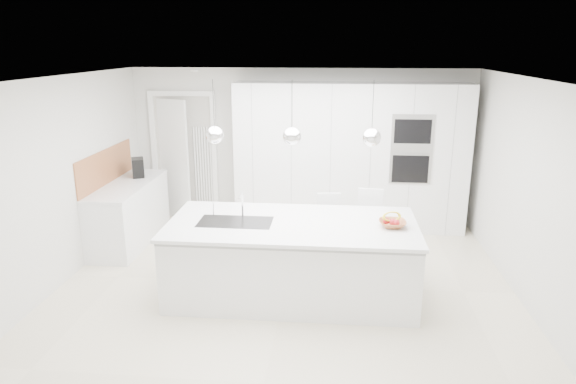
# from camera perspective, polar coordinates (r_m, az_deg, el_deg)

# --- Properties ---
(floor) EXTENTS (5.50, 5.50, 0.00)m
(floor) POSITION_cam_1_polar(r_m,az_deg,el_deg) (6.45, -0.25, -10.17)
(floor) COLOR beige
(floor) RESTS_ON ground
(wall_back) EXTENTS (5.50, 0.00, 5.50)m
(wall_back) POSITION_cam_1_polar(r_m,az_deg,el_deg) (8.43, 1.40, 5.11)
(wall_back) COLOR silver
(wall_back) RESTS_ON ground
(wall_left) EXTENTS (0.00, 5.00, 5.00)m
(wall_left) POSITION_cam_1_polar(r_m,az_deg,el_deg) (6.84, -23.86, 1.11)
(wall_left) COLOR silver
(wall_left) RESTS_ON ground
(ceiling) EXTENTS (5.50, 5.50, 0.00)m
(ceiling) POSITION_cam_1_polar(r_m,az_deg,el_deg) (5.80, -0.28, 12.57)
(ceiling) COLOR white
(ceiling) RESTS_ON wall_back
(tall_cabinets) EXTENTS (3.60, 0.60, 2.30)m
(tall_cabinets) POSITION_cam_1_polar(r_m,az_deg,el_deg) (8.14, 6.89, 3.88)
(tall_cabinets) COLOR white
(tall_cabinets) RESTS_ON floor
(oven_stack) EXTENTS (0.62, 0.04, 1.05)m
(oven_stack) POSITION_cam_1_polar(r_m,az_deg,el_deg) (7.88, 13.56, 4.62)
(oven_stack) COLOR #A5A5A8
(oven_stack) RESTS_ON tall_cabinets
(doorway_frame) EXTENTS (1.11, 0.08, 2.13)m
(doorway_frame) POSITION_cam_1_polar(r_m,az_deg,el_deg) (8.80, -11.42, 3.76)
(doorway_frame) COLOR white
(doorway_frame) RESTS_ON floor
(hallway_door) EXTENTS (0.76, 0.38, 2.00)m
(hallway_door) POSITION_cam_1_polar(r_m,az_deg,el_deg) (8.83, -13.06, 3.57)
(hallway_door) COLOR white
(hallway_door) RESTS_ON floor
(radiator) EXTENTS (0.32, 0.04, 1.40)m
(radiator) POSITION_cam_1_polar(r_m,az_deg,el_deg) (8.74, -9.36, 2.61)
(radiator) COLOR white
(radiator) RESTS_ON floor
(left_base_cabinets) EXTENTS (0.60, 1.80, 0.86)m
(left_base_cabinets) POSITION_cam_1_polar(r_m,az_deg,el_deg) (7.97, -17.21, -2.39)
(left_base_cabinets) COLOR white
(left_base_cabinets) RESTS_ON floor
(left_worktop) EXTENTS (0.62, 1.82, 0.04)m
(left_worktop) POSITION_cam_1_polar(r_m,az_deg,el_deg) (7.84, -17.48, 0.73)
(left_worktop) COLOR white
(left_worktop) RESTS_ON left_base_cabinets
(oak_backsplash) EXTENTS (0.02, 1.80, 0.50)m
(oak_backsplash) POSITION_cam_1_polar(r_m,az_deg,el_deg) (7.89, -19.57, 2.67)
(oak_backsplash) COLOR #B06638
(oak_backsplash) RESTS_ON wall_left
(island_base) EXTENTS (2.80, 1.20, 0.86)m
(island_base) POSITION_cam_1_polar(r_m,az_deg,el_deg) (5.99, 0.42, -7.78)
(island_base) COLOR white
(island_base) RESTS_ON floor
(island_worktop) EXTENTS (2.84, 1.40, 0.04)m
(island_worktop) POSITION_cam_1_polar(r_m,az_deg,el_deg) (5.87, 0.47, -3.57)
(island_worktop) COLOR white
(island_worktop) RESTS_ON island_base
(island_sink) EXTENTS (0.84, 0.44, 0.18)m
(island_sink) POSITION_cam_1_polar(r_m,az_deg,el_deg) (5.93, -5.85, -4.06)
(island_sink) COLOR #3F3F42
(island_sink) RESTS_ON island_worktop
(island_tap) EXTENTS (0.02, 0.02, 0.30)m
(island_tap) POSITION_cam_1_polar(r_m,az_deg,el_deg) (6.04, -5.09, -1.38)
(island_tap) COLOR white
(island_tap) RESTS_ON island_worktop
(pendant_left) EXTENTS (0.20, 0.20, 0.20)m
(pendant_left) POSITION_cam_1_polar(r_m,az_deg,el_deg) (5.70, -8.15, 6.27)
(pendant_left) COLOR white
(pendant_left) RESTS_ON ceiling
(pendant_mid) EXTENTS (0.20, 0.20, 0.20)m
(pendant_mid) POSITION_cam_1_polar(r_m,az_deg,el_deg) (5.56, 0.45, 6.20)
(pendant_mid) COLOR white
(pendant_mid) RESTS_ON ceiling
(pendant_right) EXTENTS (0.20, 0.20, 0.20)m
(pendant_right) POSITION_cam_1_polar(r_m,az_deg,el_deg) (5.56, 9.26, 5.98)
(pendant_right) COLOR white
(pendant_right) RESTS_ON ceiling
(fruit_bowl) EXTENTS (0.31, 0.31, 0.07)m
(fruit_bowl) POSITION_cam_1_polar(r_m,az_deg,el_deg) (5.83, 11.53, -3.48)
(fruit_bowl) COLOR #B06638
(fruit_bowl) RESTS_ON island_worktop
(espresso_machine) EXTENTS (0.26, 0.31, 0.29)m
(espresso_machine) POSITION_cam_1_polar(r_m,az_deg,el_deg) (8.17, -16.33, 2.62)
(espresso_machine) COLOR black
(espresso_machine) RESTS_ON left_worktop
(bar_stool_left) EXTENTS (0.36, 0.47, 0.98)m
(bar_stool_left) POSITION_cam_1_polar(r_m,az_deg,el_deg) (6.77, 4.47, -4.45)
(bar_stool_left) COLOR white
(bar_stool_left) RESTS_ON floor
(bar_stool_right) EXTENTS (0.40, 0.52, 1.04)m
(bar_stool_right) POSITION_cam_1_polar(r_m,az_deg,el_deg) (6.78, 9.07, -4.25)
(bar_stool_right) COLOR white
(bar_stool_right) RESTS_ON floor
(apple_a) EXTENTS (0.07, 0.07, 0.07)m
(apple_a) POSITION_cam_1_polar(r_m,az_deg,el_deg) (5.81, 10.86, -3.19)
(apple_a) COLOR red
(apple_a) RESTS_ON fruit_bowl
(apple_b) EXTENTS (0.08, 0.08, 0.08)m
(apple_b) POSITION_cam_1_polar(r_m,az_deg,el_deg) (5.77, 11.93, -3.37)
(apple_b) COLOR red
(apple_b) RESTS_ON fruit_bowl
(apple_c) EXTENTS (0.08, 0.08, 0.08)m
(apple_c) POSITION_cam_1_polar(r_m,az_deg,el_deg) (5.79, 11.53, -3.28)
(apple_c) COLOR red
(apple_c) RESTS_ON fruit_bowl
(banana_bunch) EXTENTS (0.25, 0.18, 0.22)m
(banana_bunch) POSITION_cam_1_polar(r_m,az_deg,el_deg) (5.80, 11.46, -2.68)
(banana_bunch) COLOR yellow
(banana_bunch) RESTS_ON fruit_bowl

